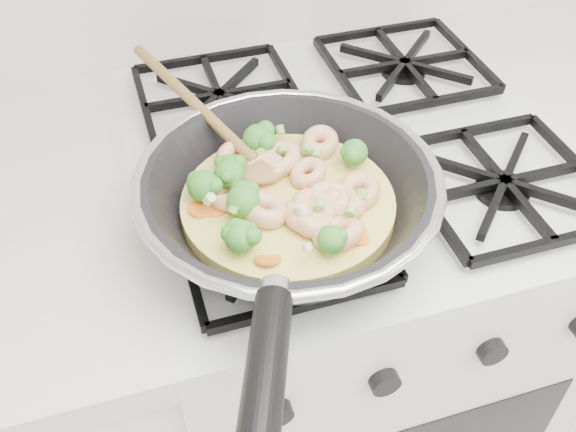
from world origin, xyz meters
name	(u,v)px	position (x,y,z in m)	size (l,w,h in m)	color
stove	(335,334)	(0.00, 1.70, 0.46)	(0.60, 0.60, 0.92)	silver
skillet	(286,197)	(-0.14, 1.56, 0.96)	(0.35, 0.62, 0.09)	black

